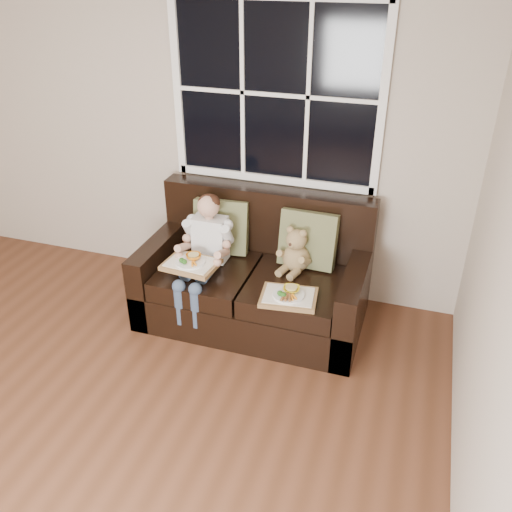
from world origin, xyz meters
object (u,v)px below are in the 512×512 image
(teddy_bear, at_px, (296,253))
(tray_right, at_px, (289,296))
(loveseat, at_px, (256,281))
(tray_left, at_px, (191,263))
(child, at_px, (205,244))

(teddy_bear, height_order, tray_right, teddy_bear)
(loveseat, distance_m, tray_left, 0.57)
(teddy_bear, xyz_separation_m, tray_right, (0.06, -0.41, -0.12))
(loveseat, relative_size, tray_right, 4.04)
(child, height_order, tray_right, child)
(child, distance_m, tray_left, 0.20)
(tray_left, height_order, tray_right, tray_left)
(tray_left, bearing_deg, child, 84.08)
(teddy_bear, distance_m, tray_right, 0.43)
(child, height_order, tray_left, child)
(tray_right, bearing_deg, tray_left, 168.61)
(child, relative_size, tray_left, 2.07)
(loveseat, height_order, tray_right, loveseat)
(child, relative_size, teddy_bear, 2.31)
(loveseat, height_order, teddy_bear, loveseat)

